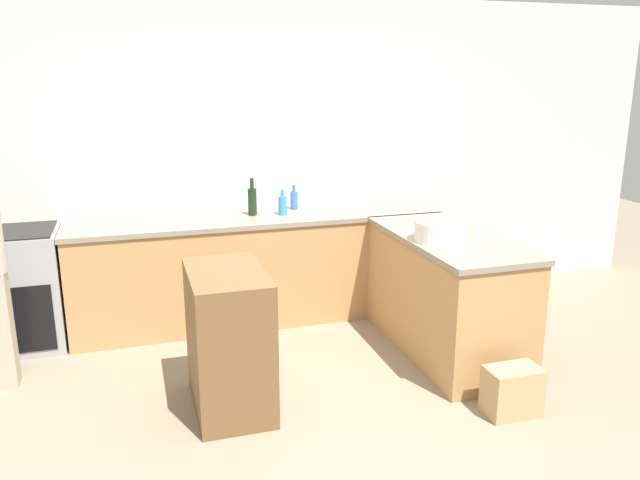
# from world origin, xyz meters

# --- Properties ---
(ground_plane) EXTENTS (14.00, 14.00, 0.00)m
(ground_plane) POSITION_xyz_m (0.00, 0.00, 0.00)
(ground_plane) COLOR gray
(wall_back) EXTENTS (8.00, 0.06, 2.70)m
(wall_back) POSITION_xyz_m (0.00, 2.05, 1.35)
(wall_back) COLOR silver
(wall_back) RESTS_ON ground_plane
(counter_back) EXTENTS (3.10, 0.65, 0.91)m
(counter_back) POSITION_xyz_m (0.00, 1.71, 0.45)
(counter_back) COLOR tan
(counter_back) RESTS_ON ground_plane
(counter_peninsula) EXTENTS (0.69, 1.53, 0.91)m
(counter_peninsula) POSITION_xyz_m (1.20, 0.66, 0.45)
(counter_peninsula) COLOR tan
(counter_peninsula) RESTS_ON ground_plane
(range_oven) EXTENTS (0.71, 0.63, 0.92)m
(range_oven) POSITION_xyz_m (-1.91, 1.71, 0.46)
(range_oven) COLOR #99999E
(range_oven) RESTS_ON ground_plane
(island_table) EXTENTS (0.46, 0.75, 0.90)m
(island_table) POSITION_xyz_m (-0.49, 0.31, 0.45)
(island_table) COLOR brown
(island_table) RESTS_ON ground_plane
(mixing_bowl) EXTENTS (0.37, 0.37, 0.15)m
(mixing_bowl) POSITION_xyz_m (1.07, 0.54, 0.98)
(mixing_bowl) COLOR white
(mixing_bowl) RESTS_ON counter_peninsula
(water_bottle_blue) EXTENTS (0.06, 0.06, 0.22)m
(water_bottle_blue) POSITION_xyz_m (0.36, 1.89, 0.99)
(water_bottle_blue) COLOR #386BB7
(water_bottle_blue) RESTS_ON counter_back
(dish_soap_bottle) EXTENTS (0.07, 0.07, 0.22)m
(dish_soap_bottle) POSITION_xyz_m (0.21, 1.70, 0.99)
(dish_soap_bottle) COLOR #338CBF
(dish_soap_bottle) RESTS_ON counter_back
(wine_bottle_dark) EXTENTS (0.07, 0.07, 0.31)m
(wine_bottle_dark) POSITION_xyz_m (-0.03, 1.76, 1.03)
(wine_bottle_dark) COLOR black
(wine_bottle_dark) RESTS_ON counter_back
(paper_bag) EXTENTS (0.34, 0.21, 0.31)m
(paper_bag) POSITION_xyz_m (1.16, -0.31, 0.15)
(paper_bag) COLOR tan
(paper_bag) RESTS_ON ground_plane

